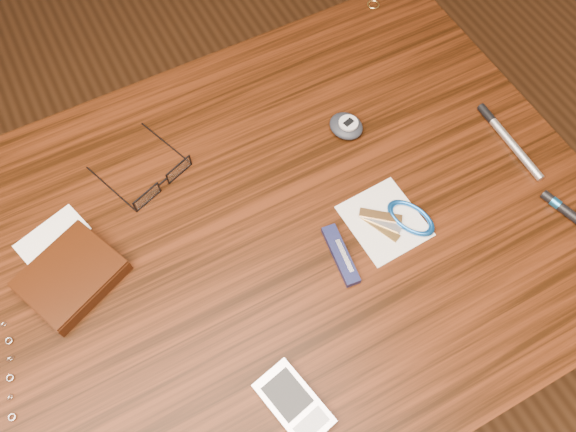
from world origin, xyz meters
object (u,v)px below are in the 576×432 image
(eyeglasses, at_px, (160,181))
(pedometer, at_px, (346,126))
(pda_phone, at_px, (294,404))
(wallet_and_card, at_px, (71,275))
(pocket_knife, at_px, (341,255))
(notepad_keys, at_px, (398,219))
(silver_pen, at_px, (505,135))
(desk, at_px, (259,268))

(eyeglasses, distance_m, pedometer, 0.30)
(pda_phone, bearing_deg, wallet_and_card, 123.12)
(pda_phone, height_order, pocket_knife, pda_phone)
(pedometer, height_order, notepad_keys, pedometer)
(pda_phone, relative_size, pedometer, 1.63)
(notepad_keys, bearing_deg, pedometer, 84.71)
(eyeglasses, distance_m, silver_pen, 0.53)
(wallet_and_card, distance_m, pda_phone, 0.34)
(desk, relative_size, eyeglasses, 6.85)
(desk, relative_size, pda_phone, 9.26)
(desk, xyz_separation_m, silver_pen, (0.42, -0.02, 0.11))
(notepad_keys, distance_m, pocket_knife, 0.10)
(wallet_and_card, bearing_deg, eyeglasses, 27.16)
(wallet_and_card, bearing_deg, notepad_keys, -16.78)
(notepad_keys, bearing_deg, desk, 160.77)
(desk, height_order, pocket_knife, pocket_knife)
(pedometer, bearing_deg, pocket_knife, -122.68)
(pocket_knife, relative_size, silver_pen, 0.61)
(desk, bearing_deg, pocket_knife, -39.87)
(wallet_and_card, height_order, notepad_keys, wallet_and_card)
(notepad_keys, relative_size, silver_pen, 0.83)
(notepad_keys, height_order, pocket_knife, pocket_knife)
(desk, xyz_separation_m, notepad_keys, (0.19, -0.07, 0.11))
(wallet_and_card, distance_m, pocket_knife, 0.37)
(notepad_keys, bearing_deg, silver_pen, 11.20)
(wallet_and_card, bearing_deg, silver_pen, -7.53)
(silver_pen, bearing_deg, notepad_keys, -168.80)
(eyeglasses, bearing_deg, wallet_and_card, -152.84)
(wallet_and_card, bearing_deg, desk, -14.78)
(notepad_keys, bearing_deg, wallet_and_card, 163.22)
(eyeglasses, bearing_deg, notepad_keys, -37.82)
(pocket_knife, xyz_separation_m, silver_pen, (0.33, 0.05, 0.00))
(pocket_knife, bearing_deg, pda_phone, -136.48)
(pedometer, height_order, pocket_knife, pedometer)
(desk, distance_m, wallet_and_card, 0.28)
(wallet_and_card, distance_m, notepad_keys, 0.46)
(pedometer, bearing_deg, eyeglasses, 171.88)
(pda_phone, bearing_deg, pedometer, 50.57)
(pda_phone, height_order, silver_pen, pda_phone)
(wallet_and_card, bearing_deg, pda_phone, -56.88)
(desk, relative_size, pedometer, 15.12)
(pda_phone, bearing_deg, pocket_knife, 43.52)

